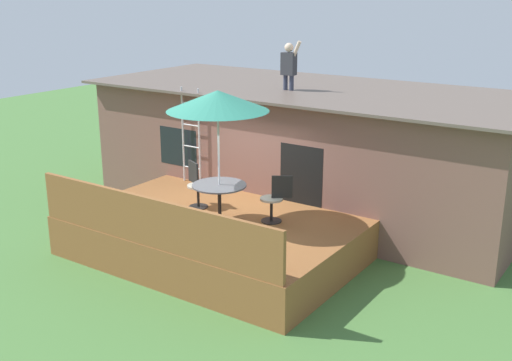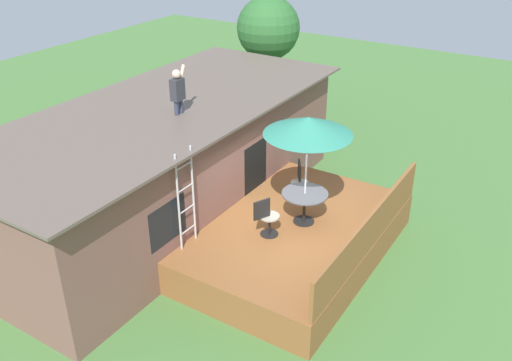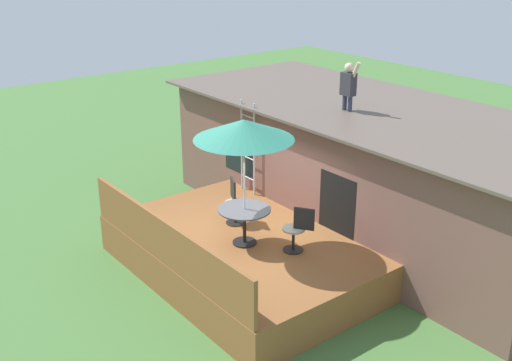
{
  "view_description": "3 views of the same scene",
  "coord_description": "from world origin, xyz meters",
  "px_view_note": "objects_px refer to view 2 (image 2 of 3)",
  "views": [
    {
      "loc": [
        7.16,
        -9.15,
        5.11
      ],
      "look_at": [
        0.64,
        0.45,
        1.54
      ],
      "focal_mm": 43.95,
      "sensor_mm": 36.0,
      "label": 1
    },
    {
      "loc": [
        -9.4,
        -4.91,
        7.51
      ],
      "look_at": [
        0.18,
        1.08,
        1.52
      ],
      "focal_mm": 38.73,
      "sensor_mm": 36.0,
      "label": 2
    },
    {
      "loc": [
        9.05,
        -6.79,
        6.5
      ],
      "look_at": [
        -0.22,
        0.46,
        1.84
      ],
      "focal_mm": 43.68,
      "sensor_mm": 36.0,
      "label": 3
    }
  ],
  "objects_px": {
    "patio_table": "(305,199)",
    "backyard_tree": "(268,29)",
    "patio_chair_left": "(267,217)",
    "person_figure": "(178,89)",
    "patio_chair_right": "(300,182)",
    "step_ladder": "(186,199)",
    "patio_umbrella": "(308,126)"
  },
  "relations": [
    {
      "from": "patio_chair_left",
      "to": "patio_chair_right",
      "type": "height_order",
      "value": "same"
    },
    {
      "from": "step_ladder",
      "to": "backyard_tree",
      "type": "bearing_deg",
      "value": 21.0
    },
    {
      "from": "patio_chair_left",
      "to": "backyard_tree",
      "type": "xyz_separation_m",
      "value": [
        7.91,
        4.72,
        1.96
      ]
    },
    {
      "from": "step_ladder",
      "to": "patio_table",
      "type": "bearing_deg",
      "value": -38.86
    },
    {
      "from": "step_ladder",
      "to": "patio_chair_right",
      "type": "relative_size",
      "value": 2.39
    },
    {
      "from": "patio_umbrella",
      "to": "patio_chair_left",
      "type": "xyz_separation_m",
      "value": [
        -0.92,
        0.43,
        -1.89
      ]
    },
    {
      "from": "backyard_tree",
      "to": "patio_chair_right",
      "type": "bearing_deg",
      "value": -143.23
    },
    {
      "from": "patio_table",
      "to": "backyard_tree",
      "type": "distance_m",
      "value": 8.87
    },
    {
      "from": "patio_umbrella",
      "to": "person_figure",
      "type": "xyz_separation_m",
      "value": [
        -0.39,
        3.13,
        0.36
      ]
    },
    {
      "from": "patio_umbrella",
      "to": "patio_chair_left",
      "type": "distance_m",
      "value": 2.15
    },
    {
      "from": "step_ladder",
      "to": "person_figure",
      "type": "height_order",
      "value": "person_figure"
    },
    {
      "from": "patio_umbrella",
      "to": "step_ladder",
      "type": "relative_size",
      "value": 1.15
    },
    {
      "from": "patio_table",
      "to": "patio_chair_right",
      "type": "bearing_deg",
      "value": 33.89
    },
    {
      "from": "patio_table",
      "to": "patio_umbrella",
      "type": "height_order",
      "value": "patio_umbrella"
    },
    {
      "from": "step_ladder",
      "to": "person_figure",
      "type": "distance_m",
      "value": 2.75
    },
    {
      "from": "patio_table",
      "to": "patio_chair_right",
      "type": "xyz_separation_m",
      "value": [
        0.89,
        0.59,
        -0.13
      ]
    },
    {
      "from": "patio_umbrella",
      "to": "person_figure",
      "type": "distance_m",
      "value": 3.18
    },
    {
      "from": "person_figure",
      "to": "patio_chair_left",
      "type": "xyz_separation_m",
      "value": [
        -0.54,
        -2.7,
        -2.25
      ]
    },
    {
      "from": "step_ladder",
      "to": "person_figure",
      "type": "bearing_deg",
      "value": 40.79
    },
    {
      "from": "person_figure",
      "to": "patio_chair_left",
      "type": "distance_m",
      "value": 3.56
    },
    {
      "from": "patio_table",
      "to": "patio_chair_left",
      "type": "height_order",
      "value": "patio_chair_left"
    },
    {
      "from": "patio_chair_right",
      "to": "backyard_tree",
      "type": "bearing_deg",
      "value": -177.11
    },
    {
      "from": "step_ladder",
      "to": "patio_chair_left",
      "type": "relative_size",
      "value": 2.39
    },
    {
      "from": "person_figure",
      "to": "patio_chair_right",
      "type": "distance_m",
      "value": 3.63
    },
    {
      "from": "patio_umbrella",
      "to": "patio_chair_right",
      "type": "xyz_separation_m",
      "value": [
        0.89,
        0.59,
        -1.89
      ]
    },
    {
      "from": "backyard_tree",
      "to": "person_figure",
      "type": "bearing_deg",
      "value": -164.68
    },
    {
      "from": "person_figure",
      "to": "backyard_tree",
      "type": "height_order",
      "value": "backyard_tree"
    },
    {
      "from": "step_ladder",
      "to": "backyard_tree",
      "type": "xyz_separation_m",
      "value": [
        9.06,
        3.48,
        1.31
      ]
    },
    {
      "from": "person_figure",
      "to": "backyard_tree",
      "type": "distance_m",
      "value": 7.64
    },
    {
      "from": "patio_umbrella",
      "to": "patio_chair_right",
      "type": "distance_m",
      "value": 2.17
    },
    {
      "from": "patio_umbrella",
      "to": "patio_chair_left",
      "type": "height_order",
      "value": "patio_umbrella"
    },
    {
      "from": "patio_chair_left",
      "to": "backyard_tree",
      "type": "distance_m",
      "value": 9.41
    }
  ]
}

